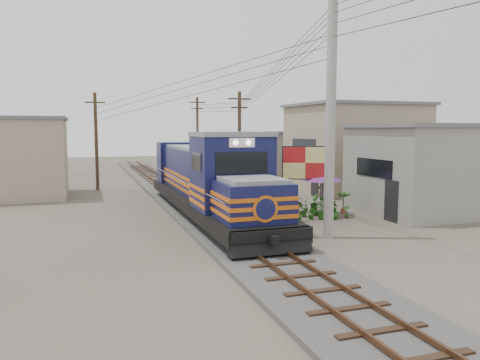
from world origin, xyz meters
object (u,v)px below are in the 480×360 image
object	(u,v)px
locomotive	(208,182)
vendor	(322,190)
billboard	(305,165)
market_umbrella	(321,176)

from	to	relation	value
locomotive	vendor	size ratio (longest dim) A/B	10.41
locomotive	billboard	bearing A→B (deg)	-17.31
market_umbrella	vendor	world-z (taller)	market_umbrella
locomotive	vendor	world-z (taller)	locomotive
locomotive	market_umbrella	world-z (taller)	locomotive
locomotive	billboard	size ratio (longest dim) A/B	4.70
market_umbrella	vendor	size ratio (longest dim) A/B	1.62
locomotive	vendor	distance (m)	7.82
billboard	vendor	size ratio (longest dim) A/B	2.21
locomotive	market_umbrella	bearing A→B (deg)	-13.18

